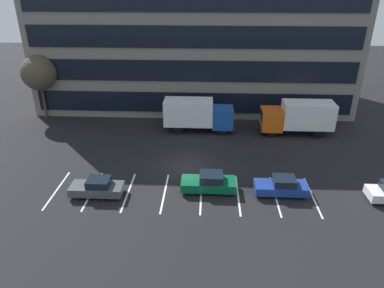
# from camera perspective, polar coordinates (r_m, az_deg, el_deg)

# --- Properties ---
(ground_plane) EXTENTS (120.00, 120.00, 0.00)m
(ground_plane) POSITION_cam_1_polar(r_m,az_deg,el_deg) (31.11, -0.91, -3.51)
(ground_plane) COLOR black
(office_building) EXTENTS (36.89, 13.56, 18.00)m
(office_building) POSITION_cam_1_polar(r_m,az_deg,el_deg) (45.53, 0.49, 17.83)
(office_building) COLOR slate
(office_building) RESTS_ON ground_plane
(lot_markings) EXTENTS (19.74, 5.40, 0.01)m
(lot_markings) POSITION_cam_1_polar(r_m,az_deg,el_deg) (27.41, -1.48, -7.89)
(lot_markings) COLOR silver
(lot_markings) RESTS_ON ground_plane
(box_truck_orange) EXTENTS (7.42, 2.46, 3.44)m
(box_truck_orange) POSITION_cam_1_polar(r_m,az_deg,el_deg) (38.23, 16.66, 4.28)
(box_truck_orange) COLOR #D85914
(box_truck_orange) RESTS_ON ground_plane
(box_truck_blue) EXTENTS (7.34, 2.43, 3.40)m
(box_truck_blue) POSITION_cam_1_polar(r_m,az_deg,el_deg) (37.39, 0.85, 4.88)
(box_truck_blue) COLOR #194799
(box_truck_blue) RESTS_ON ground_plane
(sedan_navy) EXTENTS (3.95, 1.65, 1.42)m
(sedan_navy) POSITION_cam_1_polar(r_m,az_deg,el_deg) (27.82, 14.15, -6.58)
(sedan_navy) COLOR navy
(sedan_navy) RESTS_ON ground_plane
(sedan_charcoal) EXTENTS (3.92, 1.64, 1.40)m
(sedan_charcoal) POSITION_cam_1_polar(r_m,az_deg,el_deg) (27.78, -14.94, -6.75)
(sedan_charcoal) COLOR #474C51
(sedan_charcoal) RESTS_ON ground_plane
(sedan_forest) EXTENTS (4.17, 1.75, 1.49)m
(sedan_forest) POSITION_cam_1_polar(r_m,az_deg,el_deg) (27.39, 2.75, -6.20)
(sedan_forest) COLOR #0C5933
(sedan_forest) RESTS_ON ground_plane
(bare_tree) EXTENTS (3.84, 3.84, 7.20)m
(bare_tree) POSITION_cam_1_polar(r_m,az_deg,el_deg) (43.51, -23.34, 10.41)
(bare_tree) COLOR #473323
(bare_tree) RESTS_ON ground_plane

